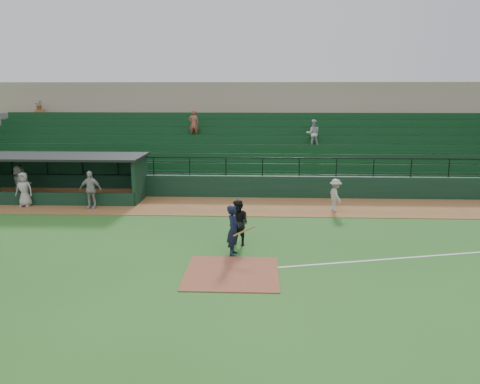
{
  "coord_description": "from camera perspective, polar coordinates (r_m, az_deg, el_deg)",
  "views": [
    {
      "loc": [
        0.9,
        -15.27,
        5.74
      ],
      "look_at": [
        0.0,
        5.0,
        1.4
      ],
      "focal_mm": 35.33,
      "sensor_mm": 36.0,
      "label": 1
    }
  ],
  "objects": [
    {
      "name": "foul_line",
      "position": [
        18.83,
        24.74,
        -6.81
      ],
      "size": [
        17.49,
        4.44,
        0.01
      ],
      "primitive_type": "cube",
      "rotation": [
        0.0,
        0.0,
        0.24
      ],
      "color": "white",
      "rests_on": "ground"
    },
    {
      "name": "runner",
      "position": [
        23.21,
        11.46,
        -0.39
      ],
      "size": [
        0.84,
        1.15,
        1.6
      ],
      "primitive_type": "imported",
      "rotation": [
        0.0,
        0.0,
        1.83
      ],
      "color": "#A8A39D",
      "rests_on": "warning_track"
    },
    {
      "name": "batter_at_plate",
      "position": [
        16.78,
        -0.82,
        -4.64
      ],
      "size": [
        1.05,
        0.72,
        1.83
      ],
      "color": "black",
      "rests_on": "ground"
    },
    {
      "name": "warning_track",
      "position": [
        23.98,
        0.32,
        -1.74
      ],
      "size": [
        40.0,
        4.0,
        0.03
      ],
      "primitive_type": "cube",
      "color": "brown",
      "rests_on": "ground"
    },
    {
      "name": "dugout",
      "position": [
        27.37,
        -20.41,
        2.04
      ],
      "size": [
        8.9,
        3.2,
        2.42
      ],
      "color": "black",
      "rests_on": "ground"
    },
    {
      "name": "dugout_player_c",
      "position": [
        27.41,
        -25.04,
        0.97
      ],
      "size": [
        1.75,
        1.59,
        1.94
      ],
      "primitive_type": "imported",
      "rotation": [
        0.0,
        0.0,
        2.45
      ],
      "color": "#9D9892",
      "rests_on": "warning_track"
    },
    {
      "name": "stadium_structure",
      "position": [
        31.92,
        0.91,
        5.89
      ],
      "size": [
        38.0,
        13.08,
        6.4
      ],
      "color": "black",
      "rests_on": "ground"
    },
    {
      "name": "dugout_player_b",
      "position": [
        26.1,
        -24.63,
        0.29
      ],
      "size": [
        0.86,
        0.57,
        1.75
      ],
      "primitive_type": "imported",
      "rotation": [
        0.0,
        0.0,
        -0.01
      ],
      "color": "#A49F9A",
      "rests_on": "warning_track"
    },
    {
      "name": "umpire",
      "position": [
        17.85,
        -0.17,
        -3.74
      ],
      "size": [
        1.08,
        1.05,
        1.75
      ],
      "primitive_type": "imported",
      "rotation": [
        0.0,
        0.0,
        -0.66
      ],
      "color": "black",
      "rests_on": "ground"
    },
    {
      "name": "dugout_player_a",
      "position": [
        24.52,
        -17.62,
        0.28
      ],
      "size": [
        1.11,
        0.48,
        1.88
      ],
      "primitive_type": "imported",
      "rotation": [
        0.0,
        0.0,
        -0.02
      ],
      "color": "#ACA6A1",
      "rests_on": "warning_track"
    },
    {
      "name": "home_plate_dirt",
      "position": [
        15.4,
        -1.0,
        -9.75
      ],
      "size": [
        3.0,
        3.0,
        0.03
      ],
      "primitive_type": "cube",
      "color": "brown",
      "rests_on": "ground"
    },
    {
      "name": "ground",
      "position": [
        16.33,
        -0.78,
        -8.5
      ],
      "size": [
        90.0,
        90.0,
        0.0
      ],
      "primitive_type": "plane",
      "color": "#24571C",
      "rests_on": "ground"
    }
  ]
}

